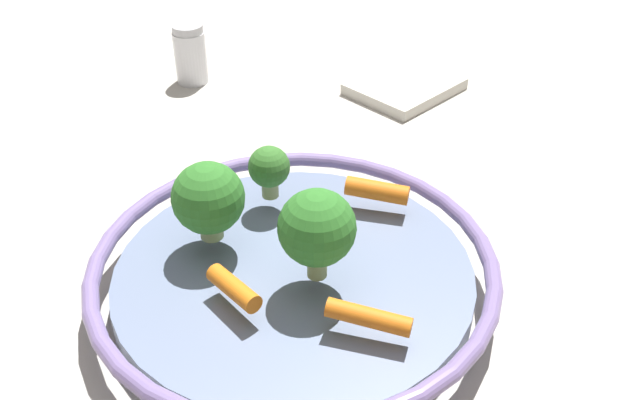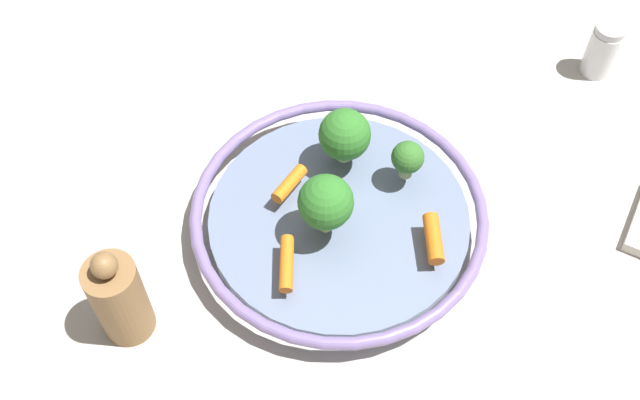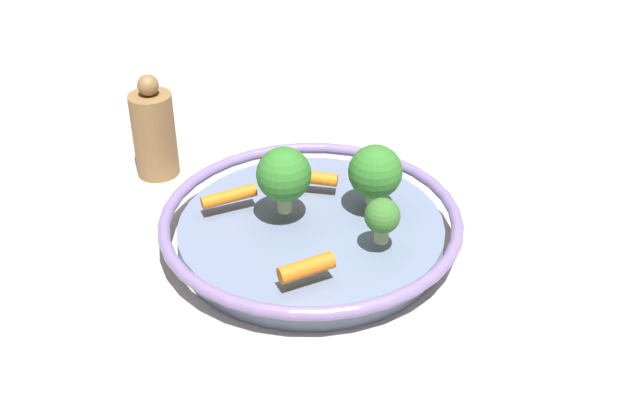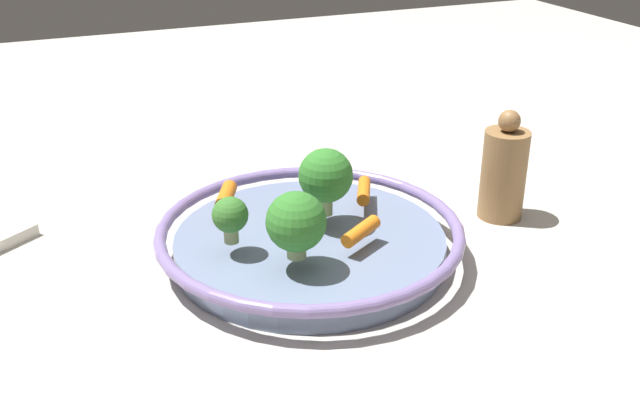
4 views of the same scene
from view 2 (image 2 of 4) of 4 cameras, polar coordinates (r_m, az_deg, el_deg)
The scene contains 10 objects.
ground_plane at distance 0.86m, azimuth 1.41°, elevation -2.18°, with size 2.42×2.42×0.00m, color #B7B2A8.
serving_bowl at distance 0.84m, azimuth 1.44°, elevation -1.37°, with size 0.33×0.33×0.04m.
baby_carrot_left at distance 0.83m, azimuth -2.33°, elevation 1.25°, with size 0.01×0.01×0.05m, color orange.
baby_carrot_back at distance 0.80m, azimuth 8.60°, elevation -2.91°, with size 0.02×0.02×0.06m, color orange.
baby_carrot_center at distance 0.78m, azimuth -2.56°, elevation -4.84°, with size 0.01×0.01×0.06m, color orange.
broccoli_floret_large at distance 0.84m, azimuth 1.89°, elevation 4.95°, with size 0.06×0.06×0.07m.
broccoli_floret_small at distance 0.83m, azimuth 6.67°, elevation 3.18°, with size 0.04×0.04×0.05m.
broccoli_floret_mid at distance 0.77m, azimuth 0.44°, elevation -0.19°, with size 0.06×0.06×0.08m.
salt_shaker at distance 1.06m, azimuth 20.64°, elevation 10.62°, with size 0.04×0.04×0.08m.
pepper_mill at distance 0.77m, azimuth -15.00°, elevation -7.20°, with size 0.05×0.05×0.13m.
Camera 2 is at (0.23, 0.41, 0.72)m, focal length 42.17 mm.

